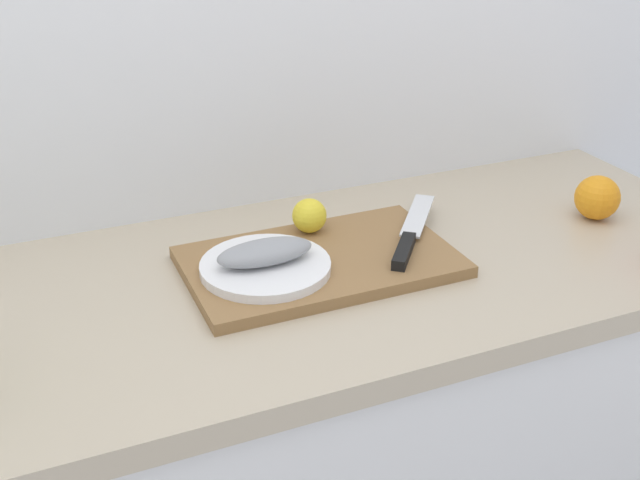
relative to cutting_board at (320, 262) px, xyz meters
The scene contains 7 objects.
back_wall 0.52m from the cutting_board, 126.43° to the left, with size 3.20×0.05×2.50m, color white.
cutting_board is the anchor object (origin of this frame).
white_plate 0.10m from the cutting_board, behind, with size 0.21×0.21×0.01m, color white.
fish_fillet 0.11m from the cutting_board, behind, with size 0.15×0.07×0.04m, color gray.
chef_knife 0.16m from the cutting_board, ahead, with size 0.20×0.24×0.02m.
lemon_0 0.10m from the cutting_board, 77.73° to the left, with size 0.06×0.06×0.06m, color yellow.
orange_1 0.55m from the cutting_board, ahead, with size 0.08×0.08×0.08m, color orange.
Camera 1 is at (-0.21, -1.03, 1.51)m, focal length 44.06 mm.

